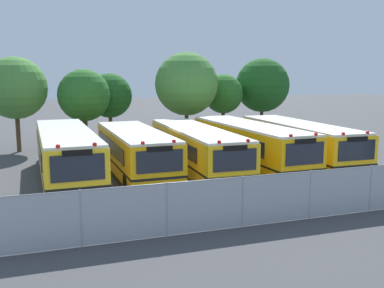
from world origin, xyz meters
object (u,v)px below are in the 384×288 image
at_px(tree_1, 86,94).
at_px(tree_2, 111,96).
at_px(school_bus_4, 298,142).
at_px(tree_3, 186,85).
at_px(tree_4, 222,95).
at_px(school_bus_2, 196,148).
at_px(tree_0, 12,88).
at_px(school_bus_0, 66,153).
at_px(school_bus_3, 249,144).
at_px(tree_5, 264,85).
at_px(school_bus_1, 135,151).

xyz_separation_m(tree_1, tree_2, (2.07, 1.83, -0.25)).
distance_m(school_bus_4, tree_3, 10.78).
bearing_deg(tree_4, tree_1, -173.79).
height_order(school_bus_2, tree_1, tree_1).
bearing_deg(tree_0, school_bus_2, -46.78).
xyz_separation_m(school_bus_4, tree_0, (-16.39, 10.37, 3.12)).
height_order(school_bus_0, school_bus_3, school_bus_0).
relative_size(school_bus_0, school_bus_4, 1.05).
bearing_deg(tree_1, tree_3, -0.82).
relative_size(tree_4, tree_5, 0.80).
distance_m(school_bus_0, tree_3, 13.69).
xyz_separation_m(tree_1, tree_3, (7.51, -0.11, 0.64)).
bearing_deg(tree_4, school_bus_1, -131.64).
distance_m(tree_3, tree_4, 3.92).
relative_size(school_bus_0, tree_4, 2.12).
bearing_deg(school_bus_4, school_bus_2, 2.18).
xyz_separation_m(school_bus_1, tree_2, (0.54, 11.38, 2.37)).
bearing_deg(school_bus_2, tree_4, -118.17).
relative_size(tree_0, tree_3, 0.94).
bearing_deg(tree_4, tree_0, -178.50).
relative_size(school_bus_2, tree_1, 1.93).
relative_size(school_bus_0, school_bus_2, 1.03).
distance_m(tree_2, tree_4, 9.05).
bearing_deg(tree_0, tree_2, 8.54).
bearing_deg(tree_1, school_bus_2, -62.96).
relative_size(school_bus_1, school_bus_4, 0.89).
distance_m(tree_1, tree_2, 2.78).
distance_m(tree_2, tree_5, 13.18).
relative_size(school_bus_4, tree_5, 1.62).
bearing_deg(tree_1, tree_5, 6.97).
distance_m(school_bus_3, tree_0, 17.03).
bearing_deg(school_bus_2, school_bus_1, -0.20).
xyz_separation_m(school_bus_0, school_bus_2, (6.91, -0.21, -0.08)).
relative_size(tree_0, tree_2, 1.21).
relative_size(tree_1, tree_5, 0.85).
xyz_separation_m(school_bus_0, tree_0, (-2.90, 10.23, 3.06)).
bearing_deg(tree_3, tree_1, 179.18).
bearing_deg(tree_0, school_bus_3, -39.19).
bearing_deg(tree_2, school_bus_2, -76.06).
bearing_deg(school_bus_3, school_bus_1, -3.83).
distance_m(tree_1, tree_4, 11.17).
xyz_separation_m(school_bus_0, school_bus_1, (3.52, -0.11, -0.08)).
bearing_deg(tree_5, tree_4, -171.01).
bearing_deg(tree_5, tree_2, -179.88).
xyz_separation_m(school_bus_4, tree_4, (-0.40, 10.79, 2.37)).
distance_m(school_bus_2, school_bus_4, 6.58).
xyz_separation_m(tree_1, tree_4, (11.10, 1.21, -0.23)).
distance_m(school_bus_1, tree_3, 11.64).
xyz_separation_m(school_bus_2, school_bus_3, (3.17, -0.15, 0.07)).
height_order(school_bus_4, tree_5, tree_5).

